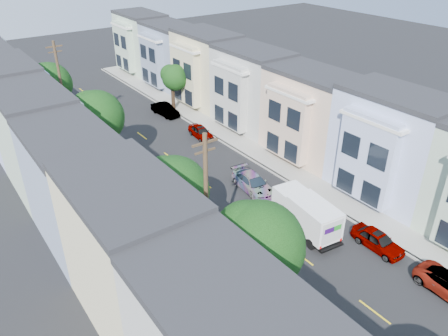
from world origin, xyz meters
name	(u,v)px	position (x,y,z in m)	size (l,w,h in m)	color
ground	(301,257)	(0.00, 0.00, 0.00)	(160.00, 160.00, 0.00)	black
road_slab	(186,169)	(0.00, 15.00, 0.01)	(12.00, 70.00, 0.02)	black
curb_left	(125,189)	(-6.05, 15.00, 0.07)	(0.30, 70.00, 0.15)	gray
curb_right	(238,151)	(6.05, 15.00, 0.07)	(0.30, 70.00, 0.15)	gray
sidewalk_left	(111,194)	(-7.35, 15.00, 0.07)	(2.60, 70.00, 0.15)	gray
sidewalk_right	(248,148)	(7.35, 15.00, 0.07)	(2.60, 70.00, 0.15)	gray
centerline	(186,169)	(0.00, 15.00, 0.00)	(0.12, 70.00, 0.01)	gold
townhouse_row_left	(66,209)	(-11.15, 15.00, 0.00)	(5.00, 70.00, 8.50)	beige
townhouse_row_right	(276,139)	(11.15, 15.00, 0.00)	(5.00, 70.00, 8.50)	beige
tree_b	(257,247)	(-6.30, -2.61, 5.62)	(4.70, 4.70, 7.99)	black
tree_c	(173,191)	(-6.30, 5.98, 4.52)	(4.70, 4.70, 6.88)	black
tree_d	(96,118)	(-6.30, 19.01, 5.30)	(4.70, 4.70, 7.67)	black
tree_e	(49,84)	(-6.30, 32.72, 4.60)	(4.70, 4.70, 6.97)	black
tree_far_r	(174,78)	(6.89, 28.64, 3.92)	(3.10, 3.10, 5.51)	black
utility_pole_near	(207,212)	(-6.30, 2.00, 5.15)	(1.60, 0.26, 10.00)	#42301E
utility_pole_far	(62,91)	(-6.30, 28.00, 5.15)	(1.60, 0.26, 10.00)	#42301E
fedex_truck	(306,213)	(2.29, 1.99, 1.52)	(2.18, 5.66, 2.72)	white
lead_sedan	(253,183)	(2.71, 8.54, 0.69)	(1.94, 4.63, 1.39)	black
parked_left_c	(244,278)	(-4.90, 0.11, 0.67)	(1.87, 4.45, 1.33)	gray
parked_left_d	(160,200)	(-4.90, 10.88, 0.71)	(1.51, 4.27, 1.42)	#3E160D
parked_right_b	(378,241)	(4.90, -2.41, 0.66)	(1.55, 4.05, 1.31)	silver
parked_right_c	(201,132)	(4.90, 19.96, 0.63)	(1.49, 3.89, 1.26)	black
parked_right_d	(165,110)	(4.90, 27.67, 0.68)	(1.44, 4.08, 1.36)	black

